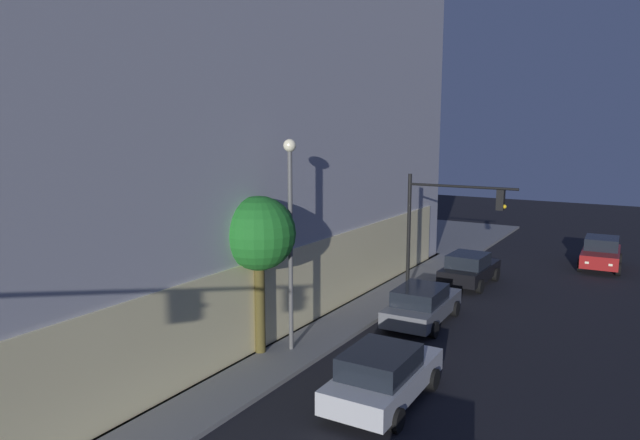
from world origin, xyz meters
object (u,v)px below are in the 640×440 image
street_lamp_sidewalk (290,219)px  car_red (601,253)px  traffic_light_far_corner (443,215)px  modern_building (45,91)px  sidewalk_tree (259,235)px  car_silver (383,375)px  car_black (469,269)px  car_grey (422,304)px

street_lamp_sidewalk → car_red: bearing=-22.4°
traffic_light_far_corner → street_lamp_sidewalk: bearing=166.1°
car_red → traffic_light_far_corner: bearing=150.8°
modern_building → street_lamp_sidewalk: 16.93m
street_lamp_sidewalk → modern_building: bearing=83.3°
traffic_light_far_corner → sidewalk_tree: 10.50m
car_silver → car_black: bearing=6.7°
modern_building → sidewalk_tree: bearing=-99.9°
car_silver → car_black: 14.08m
modern_building → car_red: modern_building is taller
street_lamp_sidewalk → car_red: 21.73m
car_silver → car_grey: 7.27m
modern_building → car_red: (17.87, -24.24, -8.90)m
modern_building → car_silver: bearing=-100.0°
modern_building → car_silver: modern_building is taller
modern_building → traffic_light_far_corner: size_ratio=5.71×
car_grey → sidewalk_tree: bearing=149.7°
street_lamp_sidewalk → car_grey: (5.39, -2.83, -4.04)m
modern_building → car_black: bearing=-61.1°
street_lamp_sidewalk → car_grey: 7.31m
traffic_light_far_corner → car_black: 4.37m
modern_building → car_grey: bearing=-79.5°
car_grey → car_black: bearing=0.7°
traffic_light_far_corner → car_grey: size_ratio=1.17×
traffic_light_far_corner → modern_building: bearing=111.9°
modern_building → street_lamp_sidewalk: (-1.88, -16.09, -4.94)m
sidewalk_tree → car_red: (20.53, -8.93, -3.43)m
street_lamp_sidewalk → sidewalk_tree: size_ratio=1.34×
street_lamp_sidewalk → car_red: size_ratio=1.64×
car_grey → car_red: (14.35, -5.33, 0.09)m
sidewalk_tree → car_red: sidewalk_tree is taller
car_grey → traffic_light_far_corner: bearing=7.9°
sidewalk_tree → car_silver: sidewalk_tree is taller
modern_building → car_grey: modern_building is taller
car_silver → car_grey: car_silver is taller
car_black → traffic_light_far_corner: bearing=171.6°
traffic_light_far_corner → car_black: traffic_light_far_corner is taller
modern_building → car_black: (10.39, -18.82, -8.95)m
street_lamp_sidewalk → car_silver: size_ratio=1.58×
car_black → car_red: (7.48, -5.42, 0.05)m
street_lamp_sidewalk → sidewalk_tree: street_lamp_sidewalk is taller
sidewalk_tree → car_grey: (6.17, -3.60, -3.52)m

